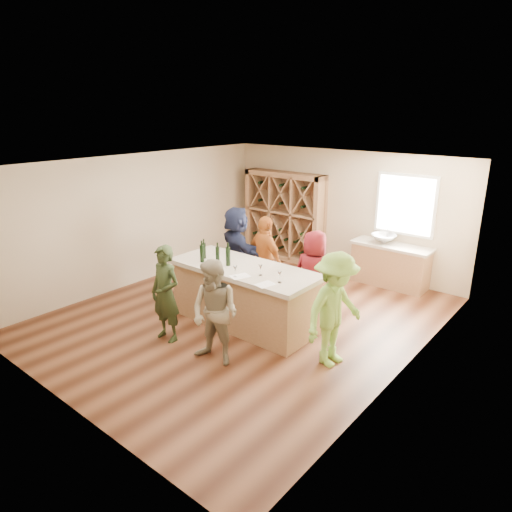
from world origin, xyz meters
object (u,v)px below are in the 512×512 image
Objects in this scene: person_far_left at (237,249)px; tasting_counter_base at (244,297)px; wine_rack at (284,216)px; person_far_right at (314,275)px; person_near_left at (166,294)px; wine_bottle_e at (228,257)px; wine_bottle_c at (218,255)px; person_near_right at (215,313)px; sink at (384,239)px; wine_bottle_b at (202,253)px; person_server at (335,310)px; wine_bottle_a at (204,251)px; person_far_mid at (265,260)px.

tasting_counter_base is at bearing 160.61° from person_far_left.
wine_rack is at bearing 115.60° from tasting_counter_base.
person_near_left is at bearing 50.52° from person_far_right.
person_near_left is at bearing -77.36° from wine_rack.
tasting_counter_base is at bearing 27.33° from wine_bottle_e.
person_near_left is at bearing 127.57° from person_far_left.
person_near_right is (1.03, -1.14, -0.41)m from wine_bottle_c.
wine_bottle_b reaches higher than sink.
person_server is at bearing 125.68° from person_far_right.
tasting_counter_base is 9.02× the size of wine_bottle_a.
sink is 1.88× the size of wine_bottle_a.
person_far_right reaches higher than wine_bottle_b.
person_far_mid is at bearing 107.94° from tasting_counter_base.
person_far_left is at bearing 117.58° from person_near_right.
person_near_left is 2.75m from person_server.
wine_bottle_e is (1.43, -3.62, 0.14)m from wine_rack.
wine_rack is 3.80m from wine_bottle_c.
person_far_right reaches higher than person_near_left.
wine_bottle_a is 0.17× the size of person_far_mid.
wine_bottle_e is at bearing -68.53° from wine_rack.
wine_bottle_e is at bearing 109.75° from person_far_mid.
wine_bottle_a is 1.85m from person_near_right.
wine_bottle_b is at bearing -159.53° from tasting_counter_base.
sink is at bearing 61.89° from wine_bottle_a.
tasting_counter_base is (-1.03, -3.42, -0.51)m from sink.
person_near_left is 2.29m from person_far_mid.
sink is at bearing 69.10° from person_near_left.
person_far_left reaches higher than person_near_left.
tasting_counter_base is 1.50× the size of person_far_mid.
person_far_mid is 1.06× the size of person_far_right.
wine_bottle_e is at bearing -109.73° from sink.
tasting_counter_base is at bearing 7.29° from wine_bottle_a.
person_far_left is at bearing 126.13° from wine_bottle_e.
person_server reaches higher than person_far_mid.
sink is at bearing -103.18° from person_far_right.
person_far_left is at bearing 75.76° from person_server.
sink is 0.31× the size of person_far_mid.
person_far_right is (-1.12, 1.18, -0.06)m from person_server.
sink is 1.65× the size of wine_bottle_e.
person_far_mid is (-0.85, 2.28, 0.06)m from person_near_right.
wine_bottle_e is 0.19× the size of person_far_mid.
person_near_right is at bearing -39.66° from wine_bottle_a.
person_far_right is 0.91× the size of person_far_left.
wine_bottle_c is (1.17, -3.62, 0.12)m from wine_rack.
wine_rack reaches higher than tasting_counter_base.
person_near_right is (1.27, -0.98, -0.42)m from wine_bottle_b.
person_server is (2.52, 1.08, 0.07)m from person_near_left.
person_server is 2.54m from person_far_mid.
wine_rack is 7.06× the size of wine_bottle_b.
wine_rack reaches higher than wine_bottle_b.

